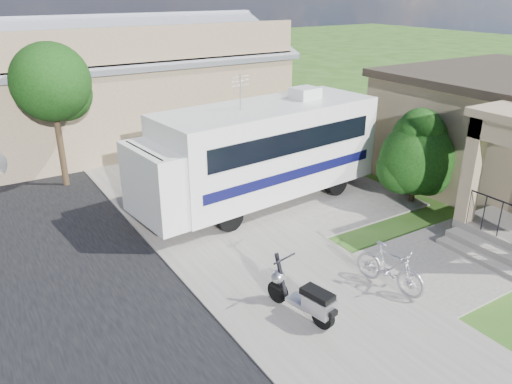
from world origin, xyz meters
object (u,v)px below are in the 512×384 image
motorhome (260,150)px  bicycle (390,270)px  scooter (305,298)px  shrub (416,155)px  garden_hose (456,238)px

motorhome → bicycle: motorhome is taller
scooter → bicycle: bearing=-15.7°
shrub → garden_hose: size_ratio=7.10×
motorhome → garden_hose: bearing=-64.8°
scooter → bicycle: 2.15m
shrub → scooter: size_ratio=1.72×
garden_hose → motorhome: bearing=121.0°
motorhome → scooter: motorhome is taller
scooter → garden_hose: (5.25, 0.50, -0.40)m
motorhome → shrub: size_ratio=2.66×
shrub → motorhome: bearing=149.1°
scooter → garden_hose: scooter is taller
motorhome → garden_hose: size_ratio=18.91×
bicycle → garden_hose: 3.20m
shrub → garden_hose: 3.01m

